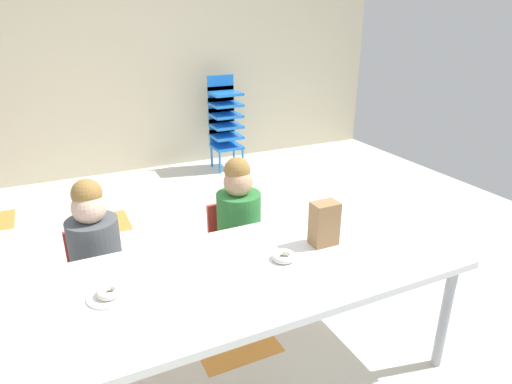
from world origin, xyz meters
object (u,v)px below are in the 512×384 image
(craft_table, at_px, (242,279))
(paper_bag_brown, at_px, (324,224))
(seated_child_near_camera, at_px, (95,246))
(donut_powdered_on_plate, at_px, (109,292))
(paper_plate_near_edge, at_px, (110,296))
(donut_powdered_loose, at_px, (284,256))
(seated_child_middle_seat, at_px, (238,217))
(kid_chair_blue_stack, at_px, (225,118))

(craft_table, relative_size, paper_bag_brown, 9.20)
(seated_child_near_camera, distance_m, donut_powdered_on_plate, 0.59)
(craft_table, relative_size, seated_child_near_camera, 2.20)
(craft_table, relative_size, donut_powdered_on_plate, 19.54)
(seated_child_near_camera, relative_size, paper_plate_near_edge, 5.10)
(craft_table, height_order, donut_powdered_loose, donut_powdered_loose)
(donut_powdered_loose, bearing_deg, seated_child_middle_seat, 86.09)
(donut_powdered_loose, bearing_deg, craft_table, -179.50)
(paper_plate_near_edge, xyz_separation_m, donut_powdered_loose, (0.77, -0.05, 0.01))
(paper_plate_near_edge, bearing_deg, seated_child_middle_seat, 35.56)
(kid_chair_blue_stack, bearing_deg, seated_child_near_camera, -125.04)
(craft_table, distance_m, donut_powdered_loose, 0.22)
(seated_child_middle_seat, xyz_separation_m, kid_chair_blue_stack, (0.87, 2.39, 0.02))
(donut_powdered_on_plate, distance_m, donut_powdered_loose, 0.77)
(paper_plate_near_edge, bearing_deg, kid_chair_blue_stack, 60.51)
(craft_table, distance_m, paper_plate_near_edge, 0.56)
(seated_child_near_camera, relative_size, donut_powdered_loose, 8.04)
(donut_powdered_on_plate, bearing_deg, paper_bag_brown, 0.07)
(seated_child_near_camera, height_order, donut_powdered_on_plate, seated_child_near_camera)
(paper_plate_near_edge, bearing_deg, donut_powdered_loose, -3.55)
(seated_child_near_camera, distance_m, kid_chair_blue_stack, 2.92)
(kid_chair_blue_stack, bearing_deg, seated_child_middle_seat, -109.96)
(donut_powdered_loose, bearing_deg, kid_chair_blue_stack, 73.20)
(kid_chair_blue_stack, relative_size, donut_powdered_on_plate, 10.05)
(kid_chair_blue_stack, height_order, donut_powdered_on_plate, kid_chair_blue_stack)
(donut_powdered_on_plate, bearing_deg, seated_child_middle_seat, 35.56)
(donut_powdered_on_plate, relative_size, donut_powdered_loose, 0.91)
(seated_child_middle_seat, relative_size, paper_plate_near_edge, 5.10)
(paper_bag_brown, height_order, donut_powdered_loose, paper_bag_brown)
(donut_powdered_on_plate, xyz_separation_m, donut_powdered_loose, (0.77, -0.05, -0.01))
(paper_bag_brown, bearing_deg, paper_plate_near_edge, -179.93)
(seated_child_middle_seat, distance_m, paper_plate_near_edge, 1.00)
(donut_powdered_loose, bearing_deg, paper_bag_brown, 11.10)
(paper_bag_brown, xyz_separation_m, donut_powdered_on_plate, (-1.02, -0.00, -0.09))
(seated_child_middle_seat, distance_m, donut_powdered_on_plate, 1.00)
(seated_child_middle_seat, distance_m, donut_powdered_loose, 0.64)
(paper_bag_brown, bearing_deg, donut_powdered_on_plate, -179.93)
(craft_table, height_order, paper_plate_near_edge, paper_plate_near_edge)
(paper_bag_brown, bearing_deg, kid_chair_blue_stack, 77.45)
(paper_bag_brown, distance_m, donut_powdered_on_plate, 1.02)
(kid_chair_blue_stack, bearing_deg, donut_powdered_loose, -106.80)
(seated_child_middle_seat, xyz_separation_m, paper_plate_near_edge, (-0.81, -0.58, 0.07))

